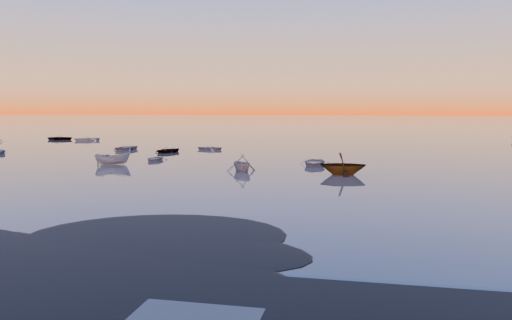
% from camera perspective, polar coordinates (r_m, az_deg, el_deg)
% --- Properties ---
extents(ground, '(600.00, 600.00, 0.00)m').
position_cam_1_polar(ground, '(121.37, 6.36, 3.00)').
color(ground, '#635853').
rests_on(ground, ground).
extents(mud_lobes, '(140.00, 6.00, 0.07)m').
position_cam_1_polar(mud_lobes, '(23.66, -18.30, -9.60)').
color(mud_lobes, black).
rests_on(mud_lobes, ground).
extents(moored_fleet, '(124.00, 58.00, 1.20)m').
position_cam_1_polar(moored_fleet, '(74.82, 2.89, 1.19)').
color(moored_fleet, '#B8B8B4').
rests_on(moored_fleet, ground).
extents(boat_near_center, '(3.14, 4.15, 1.33)m').
position_cam_1_polar(boat_near_center, '(57.17, -16.04, -0.52)').
color(boat_near_center, slate).
rests_on(boat_near_center, ground).
extents(boat_near_right, '(3.98, 3.52, 1.30)m').
position_cam_1_polar(boat_near_right, '(49.41, -1.61, -1.27)').
color(boat_near_right, slate).
rests_on(boat_near_right, ground).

